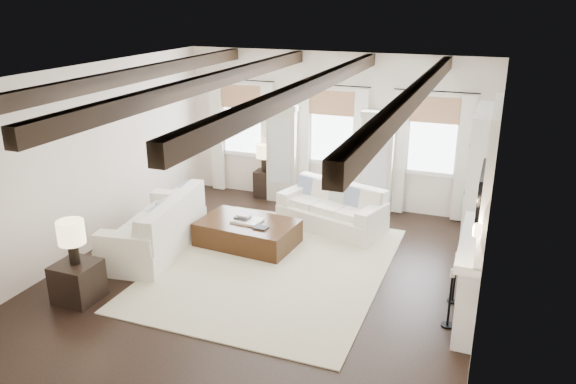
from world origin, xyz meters
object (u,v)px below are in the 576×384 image
at_px(side_table_front, 78,282).
at_px(sofa_back, 333,211).
at_px(ottoman, 248,233).
at_px(sofa_left, 159,229).
at_px(side_table_back, 265,183).

bearing_deg(side_table_front, sofa_back, 55.51).
bearing_deg(ottoman, sofa_left, -145.52).
bearing_deg(side_table_front, side_table_back, 81.37).
bearing_deg(sofa_left, side_table_front, -94.96).
bearing_deg(side_table_back, sofa_back, -31.02).
relative_size(sofa_back, side_table_back, 3.67).
height_order(sofa_back, ottoman, sofa_back).
height_order(sofa_left, side_table_back, sofa_left).
height_order(sofa_back, side_table_back, sofa_back).
bearing_deg(side_table_front, ottoman, 60.38).
distance_m(ottoman, side_table_back, 2.58).
bearing_deg(ottoman, sofa_back, 51.58).
relative_size(sofa_back, side_table_front, 3.72).
xyz_separation_m(sofa_left, side_table_front, (-0.16, -1.88, -0.11)).
bearing_deg(sofa_back, ottoman, -132.87).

